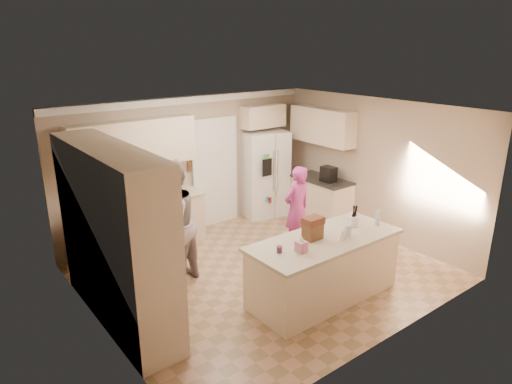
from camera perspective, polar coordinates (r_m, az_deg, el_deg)
floor at (r=7.49m, az=1.05°, el=-10.02°), size 5.20×4.60×0.02m
ceiling at (r=6.66m, az=1.18°, el=10.26°), size 5.20×4.60×0.02m
wall_back at (r=8.81m, az=-8.37°, el=3.34°), size 5.20×0.02×2.60m
wall_front at (r=5.49m, az=16.51°, el=-6.59°), size 5.20×0.02×2.60m
wall_left at (r=5.80m, az=-19.50°, el=-5.52°), size 0.02×4.60×2.60m
wall_right at (r=8.77m, az=14.54°, el=2.89°), size 0.02×4.60×2.60m
crown_back at (r=8.53m, az=-8.58°, el=11.28°), size 5.20×0.08×0.12m
pantry_bank at (r=6.11m, az=-17.25°, el=-5.33°), size 0.60×2.60×2.35m
back_base_cab at (r=8.33m, az=-13.92°, el=-4.13°), size 2.20×0.60×0.88m
back_countertop at (r=8.16m, az=-14.13°, el=-1.17°), size 2.24×0.63×0.04m
back_upper_cab at (r=8.02m, az=-15.08°, el=5.85°), size 2.20×0.35×0.80m
doorway_opening at (r=9.12m, az=-5.20°, el=2.35°), size 0.90×0.06×2.10m
doorway_casing at (r=9.09m, az=-5.08°, el=2.30°), size 1.02×0.03×2.22m
wall_frame_upper at (r=8.72m, az=-8.20°, el=4.90°), size 0.15×0.02×0.20m
wall_frame_lower at (r=8.79m, az=-8.12°, el=3.19°), size 0.15×0.02×0.20m
refrigerator at (r=9.60m, az=1.03°, el=2.32°), size 1.03×0.88×1.80m
fridge_seam at (r=9.34m, az=2.39°, el=1.84°), size 0.02×0.02×1.78m
fridge_dispenser at (r=9.13m, az=1.39°, el=3.09°), size 0.22×0.03×0.35m
fridge_handle_l at (r=9.26m, az=2.23°, el=2.66°), size 0.02×0.02×0.85m
fridge_handle_r at (r=9.32m, az=2.70°, el=2.76°), size 0.02×0.02×0.85m
over_fridge_cab at (r=9.40m, az=0.86°, el=9.46°), size 0.95×0.35×0.45m
right_base_cab at (r=9.42m, az=8.19°, el=-1.14°), size 0.60×1.20×0.88m
right_countertop at (r=9.27m, az=8.27°, el=1.54°), size 0.63×1.24×0.04m
right_upper_cab at (r=9.26m, az=8.27°, el=8.20°), size 0.35×1.50×0.70m
coffee_maker at (r=9.06m, az=9.05°, el=2.23°), size 0.22×0.28×0.30m
island_base at (r=6.69m, az=8.43°, el=-9.55°), size 2.20×0.90×0.88m
island_top at (r=6.49m, az=8.62°, el=-5.95°), size 2.28×0.96×0.05m
utensil_crock at (r=6.93m, az=12.10°, el=-3.64°), size 0.13×0.13×0.15m
tissue_box at (r=6.02m, az=5.69°, el=-6.79°), size 0.13×0.13×0.14m
tissue_plume at (r=5.98m, az=5.72°, el=-5.83°), size 0.08×0.08×0.08m
dollhouse_body at (r=6.40m, az=7.09°, el=-4.92°), size 0.26×0.18×0.22m
dollhouse_roof at (r=6.33m, az=7.15°, el=-3.58°), size 0.28×0.20×0.10m
jam_jar at (r=5.98m, az=2.93°, el=-7.17°), size 0.07×0.07×0.09m
greeting_card_a at (r=6.42m, az=10.88°, el=-5.30°), size 0.12×0.06×0.16m
greeting_card_b at (r=6.56m, az=11.43°, el=-4.83°), size 0.12×0.05×0.16m
water_bottle at (r=7.02m, az=14.96°, el=-3.18°), size 0.07×0.07×0.24m
shaker_salt at (r=7.16m, az=11.95°, el=-3.15°), size 0.05×0.05×0.09m
shaker_pepper at (r=7.21m, az=12.31°, el=-3.02°), size 0.05×0.05×0.09m
teen_boy at (r=6.82m, az=-10.58°, el=-4.11°), size 1.19×1.12×1.96m
teen_girl at (r=7.97m, az=5.12°, el=-2.13°), size 0.57×0.38×1.54m
fridge_magnets at (r=9.33m, az=2.42°, el=1.83°), size 0.76×0.02×1.44m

